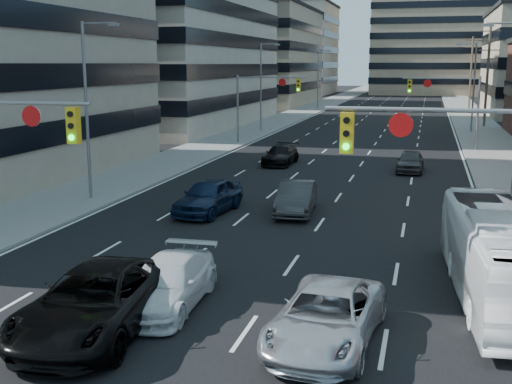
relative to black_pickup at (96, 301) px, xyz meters
The scene contains 23 objects.
road_surface 124.92m from the black_pickup, 89.08° to the left, with size 18.00×300.00×0.02m, color black.
sidewalk_left 125.26m from the black_pickup, 94.35° to the left, with size 5.00×300.00×0.15m, color slate.
sidewalk_right 125.63m from the black_pickup, 83.83° to the left, with size 5.00×300.00×0.15m, color slate.
office_left_mid 61.74m from the black_pickup, 114.48° to the left, with size 26.00×34.00×28.00m, color #ADA089.
office_left_far 97.68m from the black_pickup, 103.05° to the left, with size 20.00×30.00×16.00m, color gray.
bg_block_left 137.69m from the black_pickup, 100.91° to the left, with size 24.00×24.00×20.00m, color #ADA089.
signal_near_right 10.48m from the black_pickup, 17.04° to the left, with size 6.59×0.33×6.00m.
signal_far_left 40.45m from the black_pickup, 98.11° to the left, with size 6.09×0.33×6.00m.
signal_far_right 41.20m from the black_pickup, 76.36° to the left, with size 6.09×0.33×6.00m.
utility_pole_midblock 62.73m from the black_pickup, 76.88° to the left, with size 2.20×0.28×11.00m.
utility_pole_distant 92.14m from the black_pickup, 81.12° to the left, with size 2.20×0.28×11.00m.
streetlight_left_near 17.58m from the black_pickup, 119.23° to the left, with size 2.03×0.22×9.00m.
streetlight_left_mid 50.77m from the black_pickup, 99.49° to the left, with size 2.03×0.22×9.00m.
streetlight_left_far 85.41m from the black_pickup, 95.61° to the left, with size 2.03×0.22×9.00m.
streetlight_right_far 56.43m from the black_pickup, 77.33° to the left, with size 2.03×0.22×9.00m.
black_pickup is the anchor object (origin of this frame).
white_van 2.47m from the black_pickup, 63.54° to the left, with size 1.98×4.87×1.41m, color silver.
silver_suv 6.02m from the black_pickup, ahead, with size 2.39×5.18×1.44m, color #B6B5BA.
transit_bus 11.70m from the black_pickup, 27.13° to the left, with size 2.28×9.73×2.71m, color white.
sedan_blue 13.87m from the black_pickup, 96.89° to the left, with size 1.94×4.82×1.64m, color #0C1A32.
sedan_grey_center 14.97m from the black_pickup, 80.91° to the left, with size 1.59×4.56×1.50m, color #2C2C2E.
sedan_black_far 29.26m from the black_pickup, 93.31° to the left, with size 1.89×4.65×1.35m, color black.
sedan_grey_right 29.27m from the black_pickup, 75.76° to the left, with size 1.67×4.16×1.42m, color #363538.
Camera 1 is at (6.18, -9.17, 6.97)m, focal length 45.00 mm.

